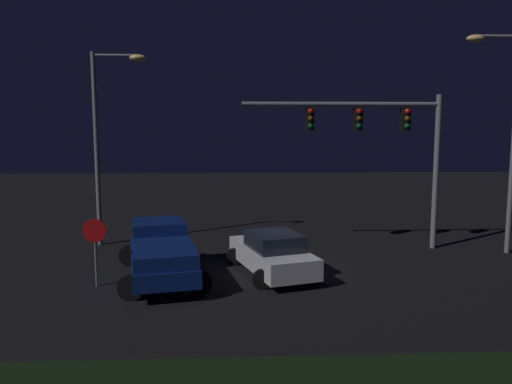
% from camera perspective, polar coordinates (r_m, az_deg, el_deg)
% --- Properties ---
extents(ground_plane, '(80.00, 80.00, 0.00)m').
position_cam_1_polar(ground_plane, '(18.21, 3.39, -8.97)').
color(ground_plane, black).
extents(pickup_truck, '(3.63, 5.70, 1.80)m').
position_cam_1_polar(pickup_truck, '(17.42, -10.89, -6.44)').
color(pickup_truck, navy).
rests_on(pickup_truck, ground_plane).
extents(car_sedan, '(3.28, 4.73, 1.51)m').
position_cam_1_polar(car_sedan, '(17.56, 1.90, -7.07)').
color(car_sedan, silver).
rests_on(car_sedan, ground_plane).
extents(traffic_signal_gantry, '(8.32, 0.56, 6.50)m').
position_cam_1_polar(traffic_signal_gantry, '(21.36, 14.08, 6.55)').
color(traffic_signal_gantry, slate).
rests_on(traffic_signal_gantry, ground_plane).
extents(street_lamp_left, '(2.33, 0.44, 8.32)m').
position_cam_1_polar(street_lamp_left, '(22.45, -16.85, 7.25)').
color(street_lamp_left, slate).
rests_on(street_lamp_left, ground_plane).
extents(street_lamp_right, '(2.27, 0.44, 8.84)m').
position_cam_1_polar(street_lamp_right, '(22.37, 26.74, 7.48)').
color(street_lamp_right, slate).
rests_on(street_lamp_right, ground_plane).
extents(stop_sign, '(0.76, 0.08, 2.23)m').
position_cam_1_polar(stop_sign, '(16.82, -18.03, -5.20)').
color(stop_sign, slate).
rests_on(stop_sign, ground_plane).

